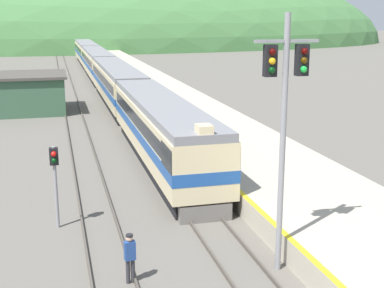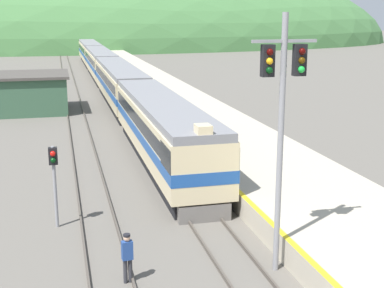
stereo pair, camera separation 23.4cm
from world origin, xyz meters
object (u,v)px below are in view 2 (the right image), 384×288
Objects in this scene: express_train_lead_car at (162,129)px; carriage_second at (119,83)px; signal_mast_main at (282,107)px; track_worker at (127,255)px; signal_post_siding at (54,170)px; carriage_fourth at (90,52)px; carriage_third at (100,63)px.

carriage_second is (0.00, 22.19, -0.01)m from express_train_lead_car.
track_worker is at bearing 176.18° from signal_mast_main.
signal_post_siding is 6.16m from track_worker.
express_train_lead_car is at bearing 54.26° from signal_post_siding.
signal_mast_main is (1.24, -82.96, 3.69)m from carriage_fourth.
signal_mast_main is at bearing -3.82° from track_worker.
carriage_fourth is 77.35m from signal_post_siding.
carriage_second reaches higher than signal_post_siding.
signal_mast_main reaches higher than carriage_third.
carriage_third is at bearing 83.45° from signal_post_siding.
track_worker is (-3.92, -36.31, -1.12)m from carriage_second.
carriage_fourth is (0.00, 46.30, 0.00)m from carriage_second.
track_worker is at bearing -96.16° from carriage_second.
signal_post_siding is (-6.20, -8.61, 0.41)m from express_train_lead_car.
express_train_lead_car reaches higher than track_worker.
carriage_third is 23.15m from carriage_fourth.
carriage_second is 1.00× the size of carriage_third.
express_train_lead_car is 5.66× the size of signal_post_siding.
signal_mast_main is (1.24, -14.47, 3.68)m from express_train_lead_car.
carriage_third reaches higher than track_worker.
carriage_third and carriage_fourth have the same top height.
carriage_third is 59.93m from signal_mast_main.
signal_post_siding reaches higher than track_worker.
signal_mast_main is 2.51× the size of signal_post_siding.
carriage_third is at bearing 90.00° from express_train_lead_car.
express_train_lead_car is 2.25× the size of signal_mast_main.
signal_mast_main reaches higher than carriage_fourth.
express_train_lead_car is 0.89× the size of carriage_third.
express_train_lead_car is 0.89× the size of carriage_fourth.
carriage_second is at bearing 83.84° from track_worker.
signal_mast_main is (1.24, -59.81, 3.69)m from carriage_third.
carriage_second is 6.34× the size of signal_post_siding.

